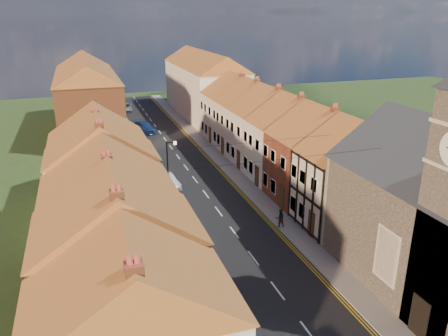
# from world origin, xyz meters

# --- Properties ---
(road) EXTENTS (7.00, 90.00, 0.02)m
(road) POSITION_xyz_m (0.00, 30.00, 0.01)
(road) COLOR black
(road) RESTS_ON ground
(pavement_left) EXTENTS (1.80, 90.00, 0.12)m
(pavement_left) POSITION_xyz_m (-4.40, 30.00, 0.06)
(pavement_left) COLOR gray
(pavement_left) RESTS_ON ground
(pavement_right) EXTENTS (1.80, 90.00, 0.12)m
(pavement_right) POSITION_xyz_m (4.40, 30.00, 0.06)
(pavement_right) COLOR gray
(pavement_right) RESTS_ON ground
(church) EXTENTS (11.25, 14.25, 15.20)m
(church) POSITION_xyz_m (9.36, 3.32, 5.88)
(church) COLOR #383127
(church) RESTS_ON ground
(cottage_r_tudor) EXTENTS (8.30, 5.20, 9.00)m
(cottage_r_tudor) POSITION_xyz_m (9.27, 12.70, 4.47)
(cottage_r_tudor) COLOR white
(cottage_r_tudor) RESTS_ON ground
(cottage_r_white_near) EXTENTS (8.30, 6.00, 9.00)m
(cottage_r_white_near) POSITION_xyz_m (9.30, 18.10, 4.47)
(cottage_r_white_near) COLOR brown
(cottage_r_white_near) RESTS_ON ground
(cottage_r_cream_mid) EXTENTS (8.30, 5.20, 9.00)m
(cottage_r_cream_mid) POSITION_xyz_m (9.30, 23.50, 4.48)
(cottage_r_cream_mid) COLOR white
(cottage_r_cream_mid) RESTS_ON ground
(cottage_r_pink) EXTENTS (8.30, 6.00, 9.00)m
(cottage_r_pink) POSITION_xyz_m (9.30, 28.90, 4.47)
(cottage_r_pink) COLOR #F7DDC3
(cottage_r_pink) RESTS_ON ground
(cottage_r_white_far) EXTENTS (8.30, 5.20, 9.00)m
(cottage_r_white_far) POSITION_xyz_m (9.30, 34.30, 4.48)
(cottage_r_white_far) COLOR #F7DDC3
(cottage_r_white_far) RESTS_ON ground
(cottage_r_cream_far) EXTENTS (8.30, 6.00, 9.00)m
(cottage_r_cream_far) POSITION_xyz_m (9.30, 39.70, 4.47)
(cottage_r_cream_far) COLOR white
(cottage_r_cream_far) RESTS_ON ground
(cottage_l_brick_near) EXTENTS (8.30, 5.70, 8.80)m
(cottage_l_brick_near) POSITION_xyz_m (-9.30, -0.25, 4.37)
(cottage_l_brick_near) COLOR beige
(cottage_l_brick_near) RESTS_ON ground
(cottage_l_cream) EXTENTS (8.30, 6.30, 9.10)m
(cottage_l_cream) POSITION_xyz_m (-9.30, 5.55, 4.52)
(cottage_l_cream) COLOR brown
(cottage_l_cream) RESTS_ON ground
(cottage_l_white) EXTENTS (8.30, 6.90, 8.80)m
(cottage_l_white) POSITION_xyz_m (-9.30, 11.95, 4.37)
(cottage_l_white) COLOR brown
(cottage_l_white) RESTS_ON ground
(cottage_l_brick_mid) EXTENTS (8.30, 5.70, 9.10)m
(cottage_l_brick_mid) POSITION_xyz_m (-9.30, 18.05, 4.53)
(cottage_l_brick_mid) COLOR #F7DDC3
(cottage_l_brick_mid) RESTS_ON ground
(cottage_l_pink) EXTENTS (8.30, 6.30, 8.80)m
(cottage_l_pink) POSITION_xyz_m (-9.30, 23.85, 4.37)
(cottage_l_pink) COLOR #F7DDC3
(cottage_l_pink) RESTS_ON ground
(block_right_far) EXTENTS (8.30, 24.20, 10.50)m
(block_right_far) POSITION_xyz_m (9.30, 55.00, 5.29)
(block_right_far) COLOR white
(block_right_far) RESTS_ON ground
(block_left_far) EXTENTS (8.30, 24.20, 10.50)m
(block_left_far) POSITION_xyz_m (-9.30, 50.00, 5.29)
(block_left_far) COLOR brown
(block_left_far) RESTS_ON ground
(lamppost) EXTENTS (0.88, 0.15, 6.00)m
(lamppost) POSITION_xyz_m (-3.81, 20.00, 3.54)
(lamppost) COLOR black
(lamppost) RESTS_ON pavement_left
(car_mid) EXTENTS (2.41, 4.32, 1.35)m
(car_mid) POSITION_xyz_m (-3.20, 25.00, 0.67)
(car_mid) COLOR #A8A9B0
(car_mid) RESTS_ON ground
(car_far) EXTENTS (3.25, 5.30, 1.44)m
(car_far) POSITION_xyz_m (-2.05, 46.59, 0.72)
(car_far) COLOR navy
(car_far) RESTS_ON ground
(car_distant) EXTENTS (2.80, 5.04, 1.34)m
(car_distant) POSITION_xyz_m (-3.02, 61.85, 0.67)
(car_distant) COLOR #9B9BA2
(car_distant) RESTS_ON ground
(pedestrian_left) EXTENTS (0.73, 0.50, 1.94)m
(pedestrian_left) POSITION_xyz_m (-5.10, 5.53, 1.09)
(pedestrian_left) COLOR black
(pedestrian_left) RESTS_ON pavement_left
(pedestrian_right) EXTENTS (0.79, 0.64, 1.52)m
(pedestrian_right) POSITION_xyz_m (3.70, 13.59, 0.88)
(pedestrian_right) COLOR black
(pedestrian_right) RESTS_ON pavement_right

